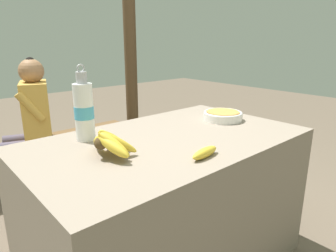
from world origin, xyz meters
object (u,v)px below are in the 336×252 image
(banana_bunch_ripe, at_px, (110,142))
(water_bottle, at_px, (84,111))
(seated_vendor, at_px, (31,116))
(serving_bowl, at_px, (223,115))
(loose_banana_front, at_px, (205,153))
(wooden_bench, at_px, (40,147))
(support_post_far, at_px, (130,29))

(banana_bunch_ripe, height_order, water_bottle, water_bottle)
(banana_bunch_ripe, bearing_deg, seated_vendor, 84.24)
(serving_bowl, height_order, loose_banana_front, serving_bowl)
(banana_bunch_ripe, xyz_separation_m, water_bottle, (0.03, 0.27, 0.08))
(banana_bunch_ripe, relative_size, loose_banana_front, 1.74)
(wooden_bench, xyz_separation_m, seated_vendor, (-0.04, -0.02, 0.28))
(serving_bowl, height_order, wooden_bench, serving_bowl)
(water_bottle, bearing_deg, wooden_bench, 82.56)
(banana_bunch_ripe, relative_size, wooden_bench, 0.17)
(water_bottle, bearing_deg, serving_bowl, -14.65)
(loose_banana_front, bearing_deg, banana_bunch_ripe, 137.33)
(water_bottle, distance_m, seated_vendor, 1.26)
(banana_bunch_ripe, bearing_deg, water_bottle, 84.10)
(wooden_bench, bearing_deg, loose_banana_front, -86.97)
(banana_bunch_ripe, relative_size, serving_bowl, 1.24)
(serving_bowl, bearing_deg, banana_bunch_ripe, -175.61)
(banana_bunch_ripe, height_order, seated_vendor, seated_vendor)
(water_bottle, bearing_deg, seated_vendor, 84.27)
(serving_bowl, xyz_separation_m, support_post_far, (0.46, 1.60, 0.54))
(banana_bunch_ripe, bearing_deg, serving_bowl, 4.39)
(serving_bowl, height_order, water_bottle, water_bottle)
(serving_bowl, bearing_deg, loose_banana_front, -148.27)
(wooden_bench, bearing_deg, support_post_far, 8.12)
(serving_bowl, height_order, seated_vendor, seated_vendor)
(water_bottle, xyz_separation_m, wooden_bench, (0.16, 1.24, -0.56))
(serving_bowl, distance_m, seated_vendor, 1.58)
(water_bottle, relative_size, seated_vendor, 0.33)
(wooden_bench, distance_m, support_post_far, 1.47)
(water_bottle, height_order, wooden_bench, water_bottle)
(seated_vendor, bearing_deg, water_bottle, 103.70)
(serving_bowl, bearing_deg, water_bottle, 165.35)
(loose_banana_front, distance_m, wooden_bench, 1.83)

